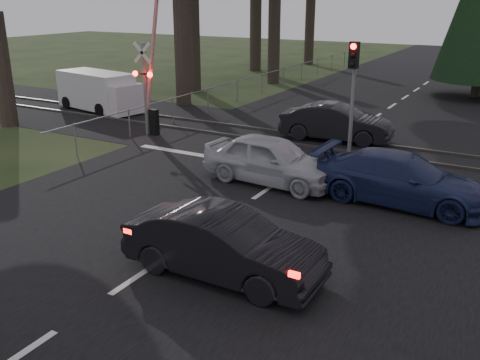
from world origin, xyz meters
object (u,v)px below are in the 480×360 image
Objects in this scene: white_van at (101,92)px; crossing_signal at (150,86)px; silver_car at (271,160)px; dark_car_far at (336,123)px; blue_sedan at (401,179)px; dark_hatchback at (223,245)px; traffic_signal_center at (353,80)px.

crossing_signal is at bearing -16.09° from white_van.
silver_car is 0.99× the size of dark_car_far.
blue_sedan is at bearing -82.59° from silver_car.
blue_sedan is 6.95m from dark_car_far.
dark_hatchback is 0.97× the size of silver_car.
dark_car_far is (0.00, 5.94, -0.02)m from silver_car.
crossing_signal is at bearing 44.84° from dark_hatchback.
white_van is at bearing 73.42° from blue_sedan.
crossing_signal is at bearing -173.85° from traffic_signal_center.
white_van is at bearing 50.68° from dark_hatchback.
blue_sedan is at bearing -53.34° from traffic_signal_center.
crossing_signal is at bearing 77.86° from blue_sedan.
white_van is at bearing 172.25° from traffic_signal_center.
white_van is (-16.40, 5.55, 0.27)m from blue_sedan.
white_van reaches higher than dark_car_far.
dark_hatchback is at bearing 161.94° from blue_sedan.
white_van is at bearing 69.40° from silver_car.
dark_car_far is (-3.95, 5.72, 0.02)m from blue_sedan.
crossing_signal reaches higher than dark_hatchback.
traffic_signal_center is 4.58m from silver_car.
crossing_signal is 6.14m from white_van.
dark_hatchback is (0.54, -9.71, -2.10)m from traffic_signal_center.
white_van reaches higher than silver_car.
crossing_signal reaches higher than white_van.
traffic_signal_center is 0.84× the size of blue_sedan.
blue_sedan is at bearing -14.26° from crossing_signal.
crossing_signal is 7.80m from silver_car.
crossing_signal is at bearing 71.14° from silver_car.
crossing_signal reaches higher than silver_car.
silver_car is 5.94m from dark_car_far.
blue_sedan is (2.75, -3.69, -2.10)m from traffic_signal_center.
crossing_signal reaches higher than traffic_signal_center.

